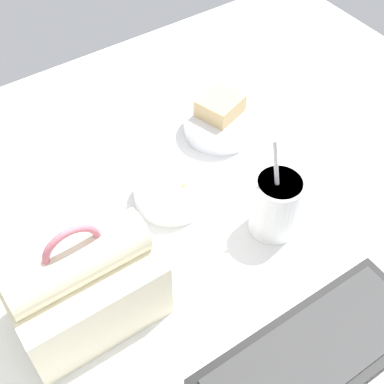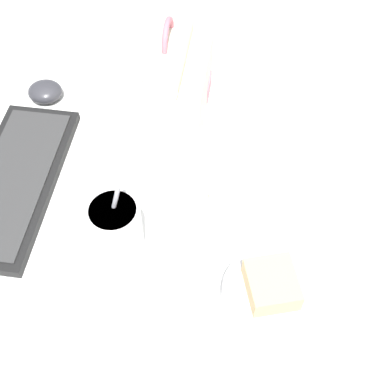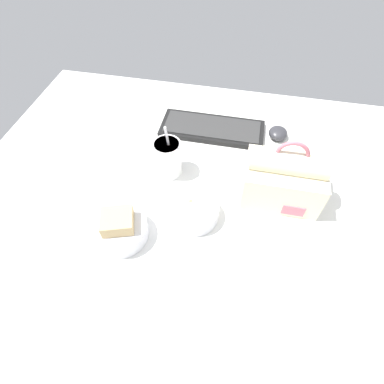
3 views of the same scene
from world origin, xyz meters
TOP-DOWN VIEW (x-y plane):
  - desk_surface at (0.00, 0.00)cm, footprint 140.00×110.00cm
  - keyboard at (-0.96, 28.52)cm, footprint 35.07×13.93cm
  - lunch_bag at (22.02, 4.41)cm, footprint 20.75×14.24cm
  - soup_cup at (-10.94, 7.30)cm, footprint 8.12×8.12cm
  - bento_bowl_sandwich at (-17.32, -16.96)cm, footprint 13.94×13.94cm
  - bento_bowl_snacks at (0.07, -7.45)cm, footprint 13.00×13.00cm
  - computer_mouse at (21.23, 29.77)cm, footprint 6.22×6.82cm

SIDE VIEW (x-z plane):
  - desk_surface at x=0.00cm, z-range 0.00..2.00cm
  - keyboard at x=-0.96cm, z-range 1.97..4.07cm
  - computer_mouse at x=21.23cm, z-range 2.00..5.51cm
  - bento_bowl_snacks at x=0.07cm, z-range 1.47..7.10cm
  - bento_bowl_sandwich at x=-17.32cm, z-range 0.92..9.40cm
  - soup_cup at x=-10.94cm, z-range -1.53..17.33cm
  - lunch_bag at x=22.02cm, z-range -0.78..19.75cm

